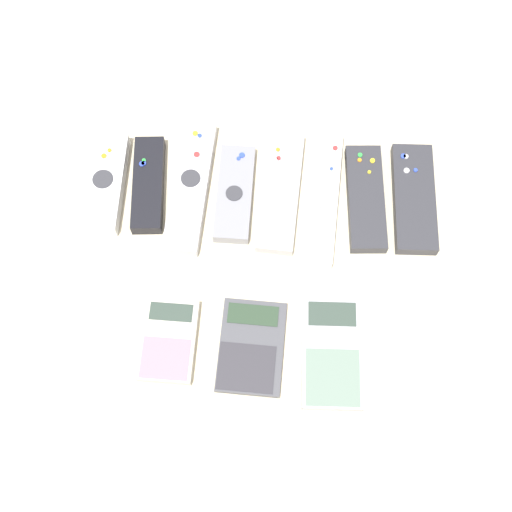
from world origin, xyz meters
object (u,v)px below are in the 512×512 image
(calculator_1, at_px, (249,347))
(calculator_2, at_px, (332,353))
(remote_2, at_px, (190,187))
(remote_0, at_px, (104,184))
(remote_4, at_px, (281,192))
(remote_5, at_px, (323,198))
(remote_3, at_px, (235,194))
(remote_7, at_px, (414,198))
(calculator_0, at_px, (168,341))
(remote_6, at_px, (366,198))
(remote_1, at_px, (148,185))

(calculator_1, xyz_separation_m, calculator_2, (0.11, -0.00, 0.00))
(remote_2, bearing_deg, remote_0, -175.85)
(remote_4, bearing_deg, remote_5, -2.99)
(remote_2, distance_m, remote_3, 0.07)
(remote_7, bearing_deg, calculator_0, -146.94)
(remote_0, xyz_separation_m, remote_3, (0.19, -0.01, -0.00))
(calculator_0, bearing_deg, remote_0, 118.26)
(remote_6, height_order, calculator_0, remote_6)
(remote_0, relative_size, calculator_0, 1.36)
(remote_1, bearing_deg, calculator_2, -44.71)
(remote_5, xyz_separation_m, calculator_1, (-0.10, -0.23, -0.01))
(remote_5, distance_m, remote_6, 0.06)
(remote_1, distance_m, calculator_2, 0.37)
(remote_0, xyz_separation_m, calculator_0, (0.12, -0.23, -0.00))
(calculator_1, bearing_deg, remote_7, 47.84)
(remote_7, height_order, calculator_0, remote_7)
(remote_0, relative_size, remote_3, 1.03)
(remote_3, distance_m, remote_5, 0.13)
(remote_1, relative_size, calculator_1, 1.14)
(remote_0, distance_m, remote_6, 0.39)
(calculator_1, bearing_deg, remote_6, 57.72)
(remote_6, bearing_deg, remote_7, -0.34)
(remote_1, height_order, calculator_2, remote_1)
(remote_5, bearing_deg, remote_0, -177.51)
(remote_0, height_order, remote_2, remote_0)
(remote_1, distance_m, remote_6, 0.32)
(remote_7, bearing_deg, remote_5, -178.14)
(remote_6, distance_m, remote_7, 0.07)
(remote_1, xyz_separation_m, calculator_0, (0.05, -0.24, -0.00))
(remote_5, relative_size, remote_7, 1.24)
(remote_0, xyz_separation_m, remote_4, (0.26, -0.00, -0.00))
(remote_3, distance_m, calculator_0, 0.24)
(remote_3, bearing_deg, remote_0, 179.33)
(calculator_0, bearing_deg, remote_5, 48.99)
(remote_5, height_order, calculator_0, remote_5)
(remote_4, relative_size, remote_6, 1.15)
(remote_3, bearing_deg, calculator_0, -107.56)
(remote_6, bearing_deg, remote_5, -179.59)
(remote_1, height_order, calculator_1, remote_1)
(remote_7, bearing_deg, calculator_1, -135.88)
(remote_4, distance_m, remote_6, 0.13)
(remote_1, distance_m, remote_4, 0.20)
(calculator_0, distance_m, calculator_1, 0.11)
(remote_1, bearing_deg, calculator_1, -59.30)
(remote_7, bearing_deg, calculator_2, -117.61)
(remote_1, height_order, remote_7, remote_1)
(remote_0, bearing_deg, calculator_1, -45.62)
(remote_2, xyz_separation_m, calculator_0, (-0.01, -0.24, -0.00))
(remote_0, bearing_deg, remote_3, -1.38)
(remote_1, height_order, remote_5, same)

